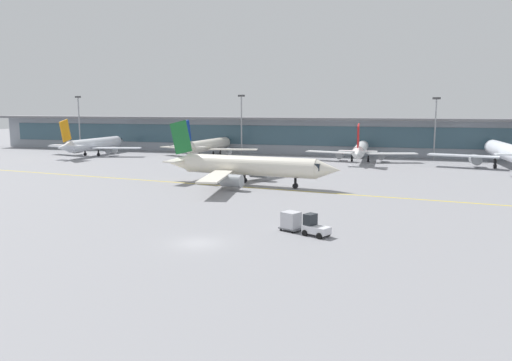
% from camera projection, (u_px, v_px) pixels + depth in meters
% --- Properties ---
extents(ground_plane, '(400.00, 400.00, 0.00)m').
position_uv_depth(ground_plane, '(198.00, 243.00, 45.70)').
color(ground_plane, gray).
extents(taxiway_centreline_stripe, '(109.25, 13.52, 0.01)m').
position_uv_depth(taxiway_centreline_stripe, '(245.00, 187.00, 77.52)').
color(taxiway_centreline_stripe, yellow).
rests_on(taxiway_centreline_stripe, ground_plane).
extents(terminal_concourse, '(209.84, 11.00, 9.60)m').
position_uv_depth(terminal_concourse, '(335.00, 136.00, 130.86)').
color(terminal_concourse, '#8C939E').
rests_on(terminal_concourse, ground_plane).
extents(gate_airplane_0, '(26.78, 28.72, 9.54)m').
position_uv_depth(gate_airplane_0, '(94.00, 144.00, 128.02)').
color(gate_airplane_0, silver).
rests_on(gate_airplane_0, ground_plane).
extents(gate_airplane_1, '(26.51, 28.54, 9.45)m').
position_uv_depth(gate_airplane_1, '(208.00, 145.00, 124.60)').
color(gate_airplane_1, silver).
rests_on(gate_airplane_1, ground_plane).
extents(gate_airplane_2, '(25.21, 27.08, 8.98)m').
position_uv_depth(gate_airplane_2, '(361.00, 149.00, 114.39)').
color(gate_airplane_2, white).
rests_on(gate_airplane_2, ground_plane).
extents(gate_airplane_3, '(30.66, 33.04, 10.94)m').
position_uv_depth(gate_airplane_3, '(506.00, 152.00, 101.51)').
color(gate_airplane_3, silver).
rests_on(gate_airplane_3, ground_plane).
extents(taxiing_regional_jet, '(30.78, 28.42, 10.19)m').
position_uv_depth(taxiing_regional_jet, '(247.00, 166.00, 79.13)').
color(taxiing_regional_jet, silver).
rests_on(taxiing_regional_jet, ground_plane).
extents(baggage_tug, '(2.95, 2.46, 2.10)m').
position_uv_depth(baggage_tug, '(315.00, 227.00, 48.23)').
color(baggage_tug, silver).
rests_on(baggage_tug, ground_plane).
extents(cargo_dolly_lead, '(2.59, 2.36, 1.94)m').
position_uv_depth(cargo_dolly_lead, '(291.00, 221.00, 50.15)').
color(cargo_dolly_lead, '#595B60').
rests_on(cargo_dolly_lead, ground_plane).
extents(apron_light_mast_0, '(1.80, 0.36, 15.39)m').
position_uv_depth(apron_light_mast_0, '(79.00, 121.00, 142.30)').
color(apron_light_mast_0, gray).
rests_on(apron_light_mast_0, ground_plane).
extents(apron_light_mast_1, '(1.80, 0.36, 15.45)m').
position_uv_depth(apron_light_mast_1, '(241.00, 122.00, 129.66)').
color(apron_light_mast_1, gray).
rests_on(apron_light_mast_1, ground_plane).
extents(apron_light_mast_2, '(1.80, 0.36, 14.58)m').
position_uv_depth(apron_light_mast_2, '(435.00, 126.00, 116.92)').
color(apron_light_mast_2, gray).
rests_on(apron_light_mast_2, ground_plane).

